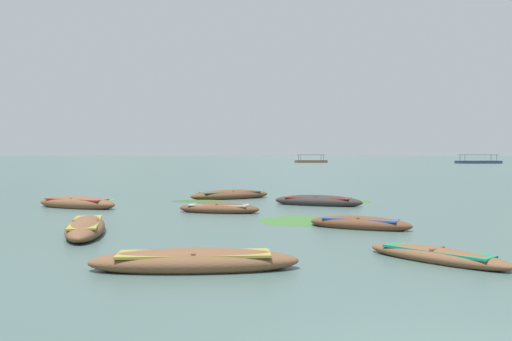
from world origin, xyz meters
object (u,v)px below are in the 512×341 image
rowboat_7 (360,224)px  rowboat_8 (77,203)px  rowboat_6 (86,228)px  rowboat_5 (318,201)px  rowboat_9 (219,209)px  rowboat_0 (437,256)px  rowboat_1 (194,261)px  ferry_0 (478,162)px  ferry_1 (311,161)px  rowboat_3 (230,195)px

rowboat_7 → rowboat_8: rowboat_8 is taller
rowboat_6 → rowboat_5: bearing=47.1°
rowboat_5 → rowboat_9: 5.12m
rowboat_9 → rowboat_7: bearing=-43.9°
rowboat_0 → rowboat_1: (-5.08, -0.77, 0.05)m
rowboat_8 → ferry_0: size_ratio=0.37×
rowboat_5 → rowboat_8: 10.52m
rowboat_7 → rowboat_9: (-4.64, 4.46, 0.00)m
rowboat_1 → rowboat_5: (4.06, 12.98, 0.02)m
rowboat_9 → rowboat_6: bearing=-122.5°
rowboat_1 → rowboat_7: bearing=51.9°
rowboat_0 → ferry_0: bearing=66.1°
ferry_1 → rowboat_3: bearing=-98.3°
rowboat_9 → rowboat_0: bearing=-60.6°
rowboat_7 → rowboat_9: size_ratio=0.95×
rowboat_0 → rowboat_3: (-5.12, 15.79, 0.06)m
rowboat_0 → ferry_1: bearing=84.7°
rowboat_1 → rowboat_9: rowboat_1 is taller
rowboat_1 → ferry_1: ferry_1 is taller
rowboat_5 → rowboat_6: rowboat_5 is taller
rowboat_9 → ferry_1: bearing=82.1°
rowboat_7 → rowboat_8: size_ratio=0.79×
rowboat_1 → rowboat_7: rowboat_1 is taller
rowboat_6 → rowboat_3: bearing=73.0°
rowboat_5 → ferry_0: 128.19m
rowboat_7 → rowboat_8: (-10.86, 6.27, 0.04)m
rowboat_5 → rowboat_1: bearing=-107.4°
rowboat_7 → ferry_0: size_ratio=0.29×
rowboat_1 → ferry_1: bearing=82.7°
rowboat_5 → ferry_1: size_ratio=0.43×
rowboat_1 → rowboat_7: size_ratio=1.31×
rowboat_0 → rowboat_8: 16.03m
rowboat_8 → ferry_1: 132.28m
rowboat_5 → ferry_0: (57.30, 114.67, 0.26)m
rowboat_8 → rowboat_9: size_ratio=1.19×
rowboat_7 → rowboat_5: bearing=93.0°
rowboat_0 → rowboat_3: bearing=108.0°
rowboat_3 → rowboat_0: bearing=-72.0°
rowboat_8 → ferry_0: bearing=59.6°
rowboat_8 → rowboat_9: rowboat_8 is taller
rowboat_8 → rowboat_5: bearing=5.7°
rowboat_0 → rowboat_6: (-8.75, 3.91, 0.05)m
rowboat_6 → rowboat_0: bearing=-24.1°
rowboat_0 → ferry_1: 141.76m
rowboat_5 → rowboat_6: (-7.73, -8.30, -0.01)m
rowboat_6 → rowboat_9: 6.46m
rowboat_6 → ferry_1: ferry_1 is taller
rowboat_1 → rowboat_9: (-0.19, 10.13, -0.01)m
ferry_1 → rowboat_6: bearing=-99.0°
rowboat_9 → ferry_1: ferry_1 is taller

